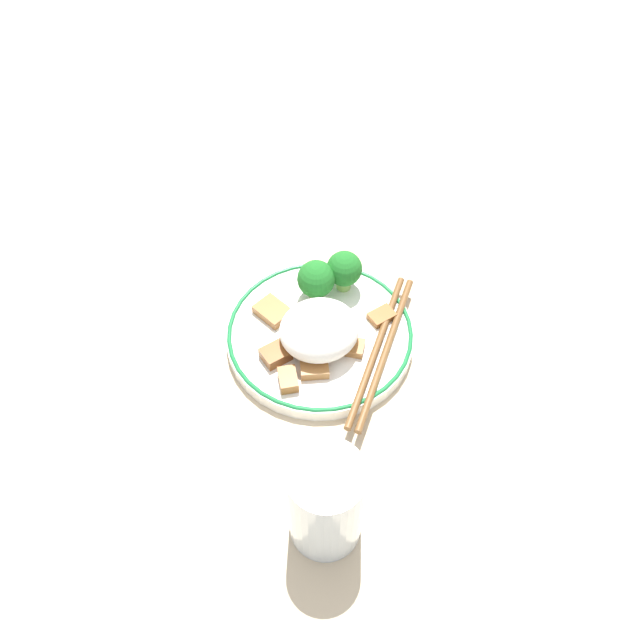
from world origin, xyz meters
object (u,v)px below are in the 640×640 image
plate (320,334)px  broccoli_back_left (344,270)px  chopsticks (381,349)px  broccoli_back_center (316,280)px  drinking_glass (326,502)px

plate → broccoli_back_left: size_ratio=4.02×
chopsticks → broccoli_back_left: bearing=-86.7°
plate → broccoli_back_center: 0.06m
plate → broccoli_back_left: (-0.05, -0.05, 0.04)m
broccoli_back_left → chopsticks: size_ratio=0.30×
broccoli_back_center → chopsticks: broccoli_back_center is taller
broccoli_back_left → chopsticks: broccoli_back_left is taller
plate → broccoli_back_center: broccoli_back_center is taller
broccoli_back_center → chopsticks: size_ratio=0.29×
plate → chopsticks: bearing=138.2°
broccoli_back_center → drinking_glass: (0.08, 0.26, 0.01)m
broccoli_back_left → drinking_glass: 0.28m
broccoli_back_left → broccoli_back_center: broccoli_back_left is taller
plate → drinking_glass: drinking_glass is taller
plate → drinking_glass: (0.07, 0.21, 0.05)m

